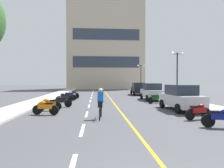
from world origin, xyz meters
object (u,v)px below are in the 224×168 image
motorcycle_6 (61,101)px  cyclist_rider (100,103)px  motorcycle_4 (45,107)px  motorcycle_5 (49,104)px  street_lamp_mid (177,65)px  parked_car_near (181,97)px  motorcycle_10 (72,95)px  motorcycle_2 (221,117)px  street_lamp_far (141,72)px  parked_car_mid (152,92)px  motorcycle_3 (198,111)px  motorcycle_8 (65,97)px  motorcycle_7 (156,98)px  parked_car_far (138,89)px  motorcycle_11 (72,94)px  motorcycle_9 (69,96)px

motorcycle_6 → cyclist_rider: (3.03, -4.94, 0.41)m
motorcycle_4 → cyclist_rider: size_ratio=0.95×
motorcycle_5 → motorcycle_6: (0.52, 1.81, 0.00)m
street_lamp_mid → parked_car_near: street_lamp_mid is taller
motorcycle_10 → motorcycle_2: bearing=-60.8°
street_lamp_mid → street_lamp_far: 16.36m
street_lamp_mid → parked_car_mid: size_ratio=1.20×
motorcycle_4 → motorcycle_6: 3.48m
motorcycle_3 → motorcycle_8: same height
parked_car_near → motorcycle_7: 4.28m
parked_car_near → motorcycle_6: 9.12m
street_lamp_far → parked_car_near: 23.92m
parked_car_mid → motorcycle_7: bearing=-99.0°
parked_car_far → motorcycle_7: bearing=-93.1°
motorcycle_2 → motorcycle_11: 19.07m
parked_car_mid → motorcycle_10: parked_car_mid is taller
motorcycle_5 → cyclist_rider: cyclist_rider is taller
motorcycle_10 → motorcycle_11: same height
parked_car_far → cyclist_rider: parked_car_far is taller
motorcycle_2 → street_lamp_far: bearing=84.3°
motorcycle_10 → motorcycle_11: (-0.19, 1.90, 0.00)m
motorcycle_6 → motorcycle_9: size_ratio=1.00×
motorcycle_4 → street_lamp_far: bearing=64.9°
motorcycle_7 → motorcycle_11: same height
street_lamp_mid → parked_car_mid: 3.98m
street_lamp_mid → motorcycle_9: (-11.73, 0.64, -3.36)m
motorcycle_5 → motorcycle_10: size_ratio=0.99×
motorcycle_2 → motorcycle_7: 9.54m
motorcycle_3 → cyclist_rider: size_ratio=0.94×
parked_car_mid → cyclist_rider: 11.86m
street_lamp_far → cyclist_rider: (-8.25, -26.29, -2.92)m
parked_car_mid → cyclist_rider: parked_car_mid is taller
street_lamp_mid → cyclist_rider: (-8.54, -9.93, -2.94)m
motorcycle_2 → motorcycle_9: bearing=123.0°
parked_car_near → parked_car_mid: same height
motorcycle_4 → motorcycle_3: bearing=-14.1°
street_lamp_mid → motorcycle_3: street_lamp_mid is taller
motorcycle_6 → motorcycle_11: bearing=91.5°
motorcycle_2 → cyclist_rider: bearing=153.9°
motorcycle_6 → parked_car_far: bearing=55.0°
parked_car_mid → motorcycle_7: size_ratio=2.48×
motorcycle_2 → motorcycle_3: (-0.05, 1.92, 0.00)m
motorcycle_3 → motorcycle_6: bearing=145.9°
motorcycle_3 → cyclist_rider: 5.39m
street_lamp_mid → parked_car_far: 8.70m
motorcycle_7 → motorcycle_8: bearing=166.8°
motorcycle_3 → motorcycle_8: size_ratio=0.98×
motorcycle_9 → motorcycle_5: bearing=-92.7°
parked_car_far → motorcycle_9: size_ratio=2.52×
parked_car_far → motorcycle_2: bearing=-91.5°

